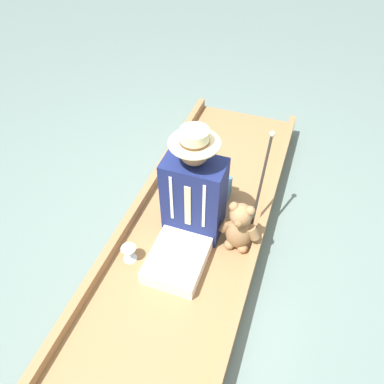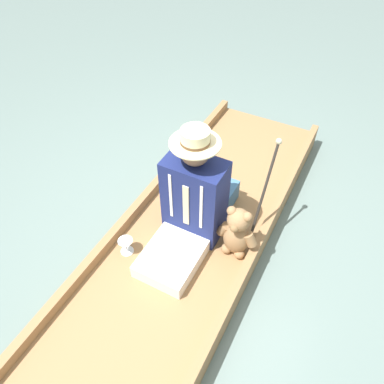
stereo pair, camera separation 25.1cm
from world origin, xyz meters
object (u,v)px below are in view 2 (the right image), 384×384
seated_person (190,204)px  teddy_bear (237,233)px  walking_cane (266,184)px  wine_glass (126,244)px

seated_person → teddy_bear: 0.37m
teddy_bear → walking_cane: bearing=-101.9°
wine_glass → walking_cane: bearing=-137.6°
teddy_bear → walking_cane: 0.39m
seated_person → walking_cane: bearing=-138.2°
teddy_bear → wine_glass: (0.68, 0.37, -0.11)m
teddy_bear → walking_cane: size_ratio=0.59×
teddy_bear → walking_cane: walking_cane is taller
teddy_bear → walking_cane: (-0.07, -0.32, 0.23)m
seated_person → walking_cane: seated_person is taller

